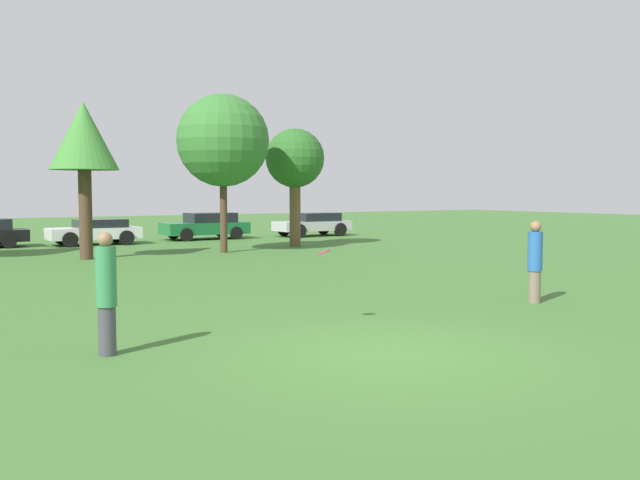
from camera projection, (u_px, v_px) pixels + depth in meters
ground_plane at (388, 354)px, 10.11m from camera, size 120.00×120.00×0.00m
person_thrower at (106, 293)px, 9.95m from camera, size 0.30×0.30×1.80m
person_catcher at (535, 261)px, 14.71m from camera, size 0.31×0.31×1.76m
frisbee at (324, 252)px, 12.10m from camera, size 0.24×0.22×0.12m
tree_2 at (84, 139)px, 24.04m from camera, size 2.38×2.38×5.53m
tree_3 at (223, 141)px, 26.72m from camera, size 3.60×3.60×6.17m
tree_4 at (295, 160)px, 29.75m from camera, size 2.55×2.55×5.12m
parked_car_white at (95, 231)px, 30.97m from camera, size 3.93×2.05×1.15m
parked_car_green at (206, 225)px, 34.60m from camera, size 4.23×2.02×1.33m
parked_car_silver at (313, 224)px, 37.13m from camera, size 4.07×1.90×1.25m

